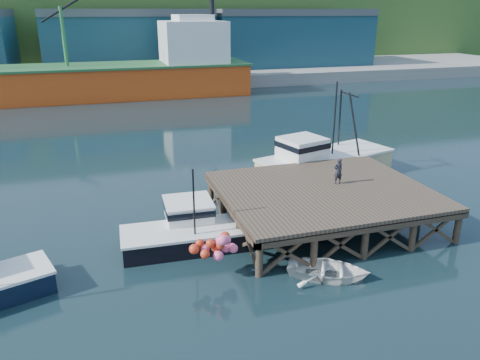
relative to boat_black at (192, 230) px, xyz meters
name	(u,v)px	position (x,y,z in m)	size (l,w,h in m)	color
ground	(235,233)	(2.56, 0.53, -0.85)	(300.00, 300.00, 0.00)	black
wharf	(325,192)	(8.06, 0.34, 1.09)	(12.00, 10.00, 2.62)	brown
far_quay	(129,71)	(2.56, 70.53, 0.15)	(160.00, 40.00, 2.00)	gray
warehouse_mid	(129,43)	(2.56, 65.53, 5.65)	(28.00, 16.00, 9.00)	#1A4757
warehouse_right	(286,40)	(32.56, 65.53, 5.65)	(30.00, 16.00, 9.00)	#1A4757
cargo_ship	(80,75)	(-5.90, 48.53, 2.46)	(55.50, 10.00, 13.75)	#D64814
hillside	(115,14)	(2.56, 100.53, 10.15)	(220.00, 50.00, 22.00)	#2D511E
boat_black	(192,230)	(0.00, 0.00, 0.00)	(7.64, 6.43, 4.65)	black
trawler	(323,159)	(11.65, 7.62, 0.63)	(11.39, 6.59, 7.20)	#D3C388
dinghy	(328,270)	(5.46, -5.27, -0.45)	(2.76, 3.87, 0.80)	white
dockworker	(338,171)	(9.21, 1.05, 2.07)	(0.58, 0.38, 1.60)	black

